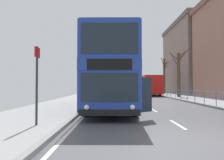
# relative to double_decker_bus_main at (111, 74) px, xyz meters

# --- Properties ---
(ground) EXTENTS (15.80, 140.00, 0.20)m
(ground) POSITION_rel_double_decker_bus_main_xyz_m (1.93, -8.00, -2.21)
(ground) COLOR #4B4B50
(double_decker_bus_main) EXTENTS (3.28, 10.98, 4.29)m
(double_decker_bus_main) POSITION_rel_double_decker_bus_main_xyz_m (0.00, 0.00, 0.00)
(double_decker_bus_main) COLOR navy
(double_decker_bus_main) RESTS_ON ground
(background_bus_far_lane) EXTENTS (2.90, 10.93, 2.98)m
(background_bus_far_lane) POSITION_rel_double_decker_bus_main_xyz_m (5.60, 20.34, -0.61)
(background_bus_far_lane) COLOR red
(background_bus_far_lane) RESTS_ON ground
(pedestrian_railing_far_kerb) EXTENTS (0.05, 33.53, 0.98)m
(pedestrian_railing_far_kerb) POSITION_rel_double_decker_bus_main_xyz_m (7.10, 6.14, -1.45)
(pedestrian_railing_far_kerb) COLOR #386BA8
(pedestrian_railing_far_kerb) RESTS_ON ground
(bus_stop_sign_near) EXTENTS (0.08, 0.44, 2.75)m
(bus_stop_sign_near) POSITION_rel_double_decker_bus_main_xyz_m (-2.54, -6.35, -0.43)
(bus_stop_sign_near) COLOR #2D2D33
(bus_stop_sign_near) RESTS_ON ground
(bare_tree_far_00) EXTENTS (2.26, 2.21, 5.80)m
(bare_tree_far_00) POSITION_rel_double_decker_bus_main_xyz_m (8.22, 12.19, 0.83)
(bare_tree_far_00) COLOR #4C3D2D
(bare_tree_far_00) RESTS_ON ground
(bare_tree_far_01) EXTENTS (2.80, 2.59, 6.23)m
(bare_tree_far_01) POSITION_rel_double_decker_bus_main_xyz_m (9.18, 23.40, 1.10)
(bare_tree_far_01) COLOR brown
(bare_tree_far_01) RESTS_ON ground
(background_building_01) EXTENTS (11.23, 15.87, 12.88)m
(background_building_01) POSITION_rel_double_decker_bus_main_xyz_m (16.51, 24.58, 4.22)
(background_building_01) COLOR slate
(background_building_01) RESTS_ON ground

